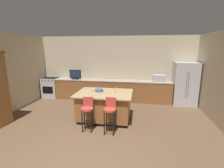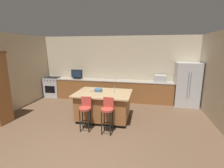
% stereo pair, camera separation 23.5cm
% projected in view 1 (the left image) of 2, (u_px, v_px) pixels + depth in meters
% --- Properties ---
extents(ground_plane, '(18.82, 18.82, 0.00)m').
position_uv_depth(ground_plane, '(81.00, 165.00, 3.36)').
color(ground_plane, brown).
extents(wall_back, '(7.45, 0.12, 2.84)m').
position_uv_depth(wall_back, '(115.00, 68.00, 7.59)').
color(wall_back, beige).
rests_on(wall_back, ground_plane).
extents(wall_left, '(0.12, 5.11, 2.84)m').
position_uv_depth(wall_left, '(8.00, 74.00, 5.89)').
color(wall_left, beige).
rests_on(wall_left, ground_plane).
extents(counter_back, '(5.17, 0.62, 0.92)m').
position_uv_depth(counter_back, '(112.00, 90.00, 7.44)').
color(counter_back, brown).
rests_on(counter_back, ground_plane).
extents(kitchen_island, '(1.77, 1.27, 0.92)m').
position_uv_depth(kitchen_island, '(104.00, 106.00, 5.41)').
color(kitchen_island, black).
rests_on(kitchen_island, ground_plane).
extents(refrigerator, '(0.91, 0.79, 1.76)m').
position_uv_depth(refrigerator, '(185.00, 84.00, 6.79)').
color(refrigerator, '#B7BABF').
rests_on(refrigerator, ground_plane).
extents(range_oven, '(0.72, 0.63, 0.94)m').
position_uv_depth(range_oven, '(51.00, 87.00, 7.92)').
color(range_oven, '#B7BABF').
rests_on(range_oven, ground_plane).
extents(microwave, '(0.48, 0.36, 0.29)m').
position_uv_depth(microwave, '(159.00, 78.00, 6.99)').
color(microwave, '#B7BABF').
rests_on(microwave, counter_back).
extents(tv_monitor, '(0.52, 0.16, 0.43)m').
position_uv_depth(tv_monitor, '(75.00, 75.00, 7.52)').
color(tv_monitor, black).
rests_on(tv_monitor, counter_back).
extents(sink_faucet_back, '(0.02, 0.02, 0.24)m').
position_uv_depth(sink_faucet_back, '(114.00, 77.00, 7.40)').
color(sink_faucet_back, '#B2B2B7').
rests_on(sink_faucet_back, counter_back).
extents(sink_faucet_island, '(0.02, 0.02, 0.22)m').
position_uv_depth(sink_faucet_island, '(115.00, 90.00, 5.23)').
color(sink_faucet_island, '#B2B2B7').
rests_on(sink_faucet_island, kitchen_island).
extents(bar_stool_left, '(0.34, 0.35, 0.96)m').
position_uv_depth(bar_stool_left, '(88.00, 111.00, 4.67)').
color(bar_stool_left, '#B23D33').
rests_on(bar_stool_left, ground_plane).
extents(bar_stool_right, '(0.34, 0.34, 1.00)m').
position_uv_depth(bar_stool_right, '(110.00, 112.00, 4.51)').
color(bar_stool_right, '#B23D33').
rests_on(bar_stool_right, ground_plane).
extents(fruit_bowl, '(0.26, 0.26, 0.09)m').
position_uv_depth(fruit_bowl, '(99.00, 90.00, 5.42)').
color(fruit_bowl, '#3F668C').
rests_on(fruit_bowl, kitchen_island).
extents(cutting_board, '(0.38, 0.30, 0.02)m').
position_uv_depth(cutting_board, '(97.00, 91.00, 5.46)').
color(cutting_board, '#A87F51').
rests_on(cutting_board, kitchen_island).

